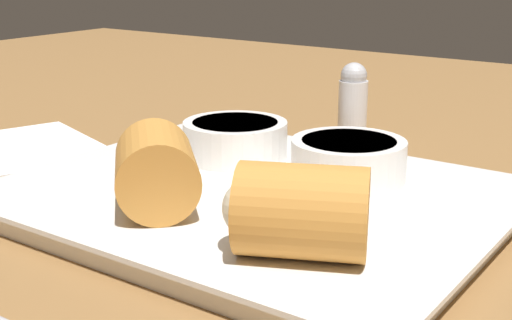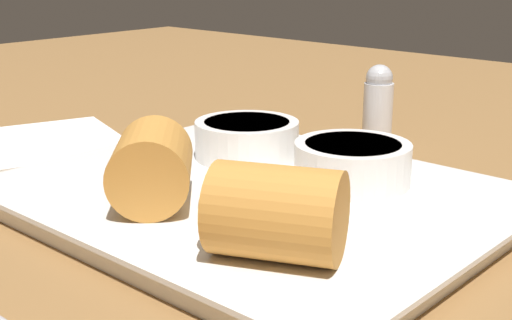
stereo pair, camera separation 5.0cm
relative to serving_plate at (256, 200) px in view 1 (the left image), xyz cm
name	(u,v)px [view 1 (the left image)]	position (x,y,z in cm)	size (l,w,h in cm)	color
table_surface	(294,248)	(3.79, -1.54, -1.76)	(180.00, 140.00, 2.00)	olive
serving_plate	(256,200)	(0.00, 0.00, 0.00)	(29.55, 24.11, 1.50)	white
roll_front_left	(156,168)	(-2.88, -5.76, 3.02)	(7.58, 7.57, 4.55)	#C68438
roll_front_right	(294,211)	(7.18, -7.10, 3.02)	(7.50, 6.71, 4.55)	#C68438
dipping_bowl_near	(354,159)	(4.19, 4.78, 2.16)	(7.30, 7.30, 2.62)	white
dipping_bowl_far	(235,138)	(-5.03, 4.63, 2.16)	(7.30, 7.30, 2.62)	white
napkin	(22,150)	(-22.54, -0.21, -0.46)	(15.99, 14.77, 0.60)	white
salt_shaker	(353,103)	(-2.86, 18.05, 2.62)	(2.41, 2.41, 6.74)	silver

